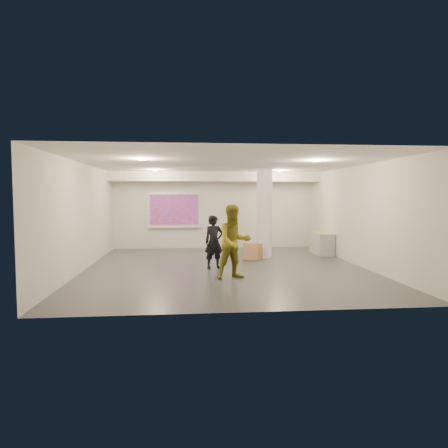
{
  "coord_description": "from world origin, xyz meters",
  "views": [
    {
      "loc": [
        -1.12,
        -11.47,
        2.08
      ],
      "look_at": [
        0.0,
        0.4,
        1.25
      ],
      "focal_mm": 32.0,
      "sensor_mm": 36.0,
      "label": 1
    }
  ],
  "objects": [
    {
      "name": "wall_right",
      "position": [
        4.0,
        0.0,
        1.5
      ],
      "size": [
        0.01,
        9.0,
        3.0
      ],
      "primitive_type": "cube",
      "color": "silver",
      "rests_on": "floor"
    },
    {
      "name": "wall_front",
      "position": [
        0.0,
        -4.5,
        1.5
      ],
      "size": [
        8.0,
        0.01,
        3.0
      ],
      "primitive_type": "cube",
      "color": "silver",
      "rests_on": "floor"
    },
    {
      "name": "man",
      "position": [
        0.07,
        -1.56,
        0.93
      ],
      "size": [
        1.07,
        0.93,
        1.87
      ],
      "primitive_type": "imported",
      "rotation": [
        0.0,
        0.0,
        0.28
      ],
      "color": "olive",
      "rests_on": "floor"
    },
    {
      "name": "ceiling",
      "position": [
        0.0,
        0.0,
        3.0
      ],
      "size": [
        8.0,
        9.0,
        0.01
      ],
      "primitive_type": "cube",
      "color": "white",
      "rests_on": "floor"
    },
    {
      "name": "cardboard_front",
      "position": [
        0.95,
        1.25,
        0.27
      ],
      "size": [
        0.53,
        0.3,
        0.55
      ],
      "primitive_type": "cube",
      "rotation": [
        -0.24,
        0.0,
        -0.27
      ],
      "color": "#A0744B",
      "rests_on": "floor"
    },
    {
      "name": "wall_left",
      "position": [
        -4.0,
        0.0,
        1.5
      ],
      "size": [
        0.01,
        9.0,
        3.0
      ],
      "primitive_type": "cube",
      "color": "silver",
      "rests_on": "floor"
    },
    {
      "name": "downlight_sw",
      "position": [
        -2.2,
        -1.5,
        2.98
      ],
      "size": [
        0.22,
        0.22,
        0.02
      ],
      "primitive_type": "cylinder",
      "color": "#FFDF88",
      "rests_on": "ceiling"
    },
    {
      "name": "downlight_se",
      "position": [
        2.2,
        -1.5,
        2.98
      ],
      "size": [
        0.22,
        0.22,
        0.02
      ],
      "primitive_type": "cylinder",
      "color": "#FFDF88",
      "rests_on": "ceiling"
    },
    {
      "name": "soffit_band",
      "position": [
        0.0,
        3.95,
        2.82
      ],
      "size": [
        8.0,
        1.1,
        0.36
      ],
      "primitive_type": "cube",
      "color": "white",
      "rests_on": "ceiling"
    },
    {
      "name": "wall_back",
      "position": [
        0.0,
        4.5,
        1.5
      ],
      "size": [
        8.0,
        0.01,
        3.0
      ],
      "primitive_type": "cube",
      "color": "silver",
      "rests_on": "floor"
    },
    {
      "name": "column",
      "position": [
        1.5,
        1.8,
        1.5
      ],
      "size": [
        0.52,
        0.52,
        3.0
      ],
      "primitive_type": "cylinder",
      "color": "white",
      "rests_on": "floor"
    },
    {
      "name": "projection_screen",
      "position": [
        -1.6,
        4.45,
        1.53
      ],
      "size": [
        2.1,
        0.13,
        1.42
      ],
      "color": "silver",
      "rests_on": "wall_back"
    },
    {
      "name": "woman",
      "position": [
        -0.34,
        -0.09,
        0.77
      ],
      "size": [
        0.64,
        0.5,
        1.53
      ],
      "primitive_type": "imported",
      "rotation": [
        0.0,
        0.0,
        0.27
      ],
      "color": "black",
      "rests_on": "floor"
    },
    {
      "name": "downlight_ne",
      "position": [
        2.2,
        2.5,
        2.98
      ],
      "size": [
        0.22,
        0.22,
        0.02
      ],
      "primitive_type": "cylinder",
      "color": "#FFDF88",
      "rests_on": "ceiling"
    },
    {
      "name": "postit_pad",
      "position": [
        3.66,
        2.44,
        0.78
      ],
      "size": [
        0.25,
        0.32,
        0.03
      ],
      "primitive_type": "cube",
      "rotation": [
        0.0,
        0.0,
        0.08
      ],
      "color": "#D4EC29",
      "rests_on": "credenza"
    },
    {
      "name": "cardboard_back",
      "position": [
        1.13,
        1.39,
        0.26
      ],
      "size": [
        0.49,
        0.14,
        0.52
      ],
      "primitive_type": "cube",
      "rotation": [
        -0.09,
        0.0,
        0.11
      ],
      "color": "#A0744B",
      "rests_on": "floor"
    },
    {
      "name": "downlight_nw",
      "position": [
        -2.2,
        2.5,
        2.98
      ],
      "size": [
        0.22,
        0.22,
        0.02
      ],
      "primitive_type": "cylinder",
      "color": "#FFDF88",
      "rests_on": "ceiling"
    },
    {
      "name": "floor",
      "position": [
        0.0,
        0.0,
        0.0
      ],
      "size": [
        8.0,
        9.0,
        0.01
      ],
      "primitive_type": "cube",
      "color": "#35373C",
      "rests_on": "ground"
    },
    {
      "name": "credenza",
      "position": [
        3.72,
        2.39,
        0.38
      ],
      "size": [
        0.59,
        1.33,
        0.77
      ],
      "primitive_type": "cube",
      "rotation": [
        0.0,
        0.0,
        -0.03
      ],
      "color": "#999B9E",
      "rests_on": "floor"
    }
  ]
}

